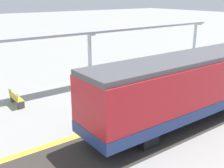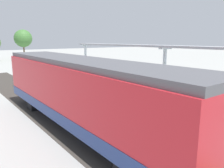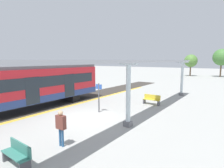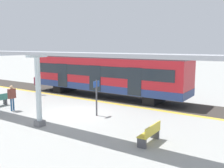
% 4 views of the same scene
% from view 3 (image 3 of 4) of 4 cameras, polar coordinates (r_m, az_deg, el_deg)
% --- Properties ---
extents(ground_plane, '(176.00, 176.00, 0.00)m').
position_cam_3_polar(ground_plane, '(13.02, -7.69, -10.16)').
color(ground_plane, '#9D9E99').
extents(tactile_edge_strip, '(0.40, 30.35, 0.01)m').
position_cam_3_polar(tactile_edge_strip, '(15.47, -17.08, -7.57)').
color(tactile_edge_strip, gold).
rests_on(tactile_edge_strip, ground).
extents(trackbed, '(3.20, 42.35, 0.01)m').
position_cam_3_polar(trackbed, '(16.89, -20.85, -6.47)').
color(trackbed, '#38332D').
rests_on(trackbed, ground).
extents(train_near_carriage, '(2.65, 14.16, 3.48)m').
position_cam_3_polar(train_near_carriage, '(15.75, -25.90, -0.93)').
color(train_near_carriage, red).
rests_on(train_near_carriage, ground).
extents(canopy_pillar_second, '(1.10, 0.44, 3.76)m').
position_cam_3_polar(canopy_pillar_second, '(10.81, 5.06, -3.33)').
color(canopy_pillar_second, slate).
rests_on(canopy_pillar_second, ground).
extents(canopy_pillar_third, '(1.10, 0.44, 3.76)m').
position_cam_3_polar(canopy_pillar_third, '(21.68, 20.88, 1.61)').
color(canopy_pillar_third, slate).
rests_on(canopy_pillar_third, ground).
extents(canopy_beam, '(1.20, 24.57, 0.16)m').
position_cam_3_polar(canopy_beam, '(10.49, 4.75, 6.98)').
color(canopy_beam, '#A8AAB2').
rests_on(canopy_beam, canopy_pillar_nearest).
extents(bench_near_end, '(1.50, 0.45, 0.86)m').
position_cam_3_polar(bench_near_end, '(16.77, 12.20, -4.71)').
color(bench_near_end, gold).
rests_on(bench_near_end, ground).
extents(bench_mid_platform, '(1.52, 0.50, 0.86)m').
position_cam_3_polar(bench_mid_platform, '(8.15, -27.23, -18.70)').
color(bench_mid_platform, '#347467').
rests_on(bench_mid_platform, ground).
extents(platform_info_sign, '(0.56, 0.10, 2.20)m').
position_cam_3_polar(platform_info_sign, '(13.82, -4.12, -3.40)').
color(platform_info_sign, '#4C4C51').
rests_on(platform_info_sign, ground).
extents(passenger_by_the_benches, '(0.49, 0.24, 1.68)m').
position_cam_3_polar(passenger_by_the_benches, '(8.80, -15.56, -11.88)').
color(passenger_by_the_benches, '#285586').
rests_on(passenger_by_the_benches, ground).
extents(tree_left_background, '(3.84, 3.84, 6.49)m').
position_cam_3_polar(tree_left_background, '(49.83, 30.86, 7.12)').
color(tree_left_background, brown).
rests_on(tree_left_background, ground).
extents(tree_right_background, '(3.10, 3.10, 5.29)m').
position_cam_3_polar(tree_right_background, '(49.43, 23.25, 6.60)').
color(tree_right_background, brown).
rests_on(tree_right_background, ground).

